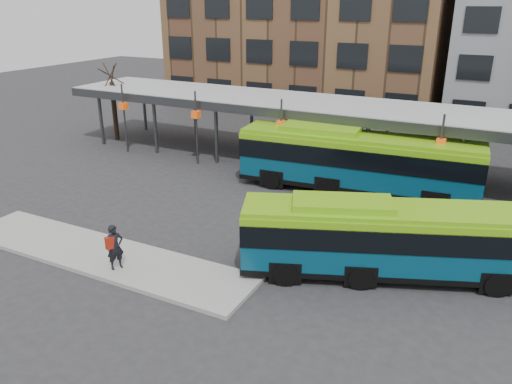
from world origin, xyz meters
name	(u,v)px	position (x,y,z in m)	size (l,w,h in m)	color
ground	(250,255)	(0.00, 0.00, 0.00)	(120.00, 120.00, 0.00)	#28282B
boarding_island	(102,255)	(-5.50, -3.00, 0.09)	(14.00, 3.00, 0.18)	gray
canopy	(346,109)	(-0.06, 12.87, 3.91)	(40.00, 6.53, 4.80)	#999B9E
tree	(114,108)	(-18.00, 12.00, 2.43)	(1.64, 1.64, 5.60)	black
bus_front	(389,238)	(5.53, 1.01, 1.63)	(11.44, 6.41, 3.13)	navy
bus_rear	(356,160)	(1.75, 9.37, 1.88)	(13.27, 3.90, 3.61)	navy
pedestrian	(115,247)	(-4.05, -3.66, 1.12)	(0.71, 0.80, 1.85)	black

